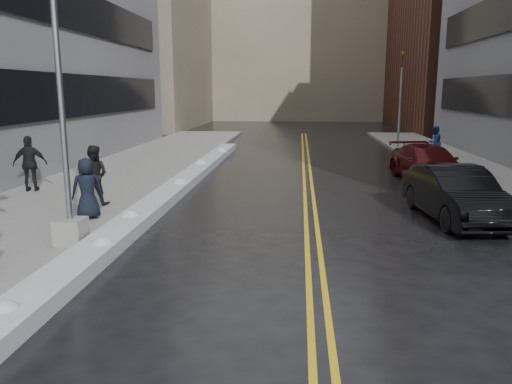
% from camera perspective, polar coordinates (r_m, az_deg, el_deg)
% --- Properties ---
extents(ground, '(160.00, 160.00, 0.00)m').
position_cam_1_polar(ground, '(10.04, -7.68, -10.52)').
color(ground, black).
rests_on(ground, ground).
extents(sidewalk_west, '(5.50, 50.00, 0.15)m').
position_cam_1_polar(sidewalk_west, '(20.95, -17.16, 0.93)').
color(sidewalk_west, gray).
rests_on(sidewalk_west, ground).
extents(sidewalk_east, '(4.00, 50.00, 0.15)m').
position_cam_1_polar(sidewalk_east, '(20.96, 26.97, 0.18)').
color(sidewalk_east, gray).
rests_on(sidewalk_east, ground).
extents(lane_line_left, '(0.12, 50.00, 0.01)m').
position_cam_1_polar(lane_line_left, '(19.44, 5.57, 0.39)').
color(lane_line_left, gold).
rests_on(lane_line_left, ground).
extents(lane_line_right, '(0.12, 50.00, 0.01)m').
position_cam_1_polar(lane_line_right, '(19.44, 6.46, 0.37)').
color(lane_line_right, gold).
rests_on(lane_line_right, ground).
extents(snow_ridge, '(0.90, 30.00, 0.34)m').
position_cam_1_polar(snow_ridge, '(18.03, -9.80, -0.07)').
color(snow_ridge, silver).
rests_on(snow_ridge, ground).
extents(building_west_far, '(14.00, 22.00, 18.00)m').
position_cam_1_polar(building_west_far, '(56.16, -13.93, 16.62)').
color(building_west_far, gray).
rests_on(building_west_far, ground).
extents(building_far, '(36.00, 16.00, 22.00)m').
position_cam_1_polar(building_far, '(69.45, 5.08, 17.53)').
color(building_far, gray).
rests_on(building_far, ground).
extents(lamppost, '(0.65, 0.65, 7.62)m').
position_cam_1_polar(lamppost, '(12.38, -21.07, 5.12)').
color(lamppost, gray).
rests_on(lamppost, sidewalk_west).
extents(fire_hydrant, '(0.26, 0.26, 0.73)m').
position_cam_1_polar(fire_hydrant, '(20.53, 24.51, 1.53)').
color(fire_hydrant, maroon).
rests_on(fire_hydrant, sidewalk_east).
extents(traffic_signal, '(0.16, 0.20, 6.00)m').
position_cam_1_polar(traffic_signal, '(33.68, 16.18, 10.53)').
color(traffic_signal, gray).
rests_on(traffic_signal, sidewalk_east).
extents(pedestrian_b, '(0.94, 0.74, 1.91)m').
position_cam_1_polar(pedestrian_b, '(16.67, -18.05, 1.84)').
color(pedestrian_b, black).
rests_on(pedestrian_b, sidewalk_west).
extents(pedestrian_c, '(1.02, 0.90, 1.75)m').
position_cam_1_polar(pedestrian_c, '(14.91, -18.74, 0.39)').
color(pedestrian_c, black).
rests_on(pedestrian_c, sidewalk_west).
extents(pedestrian_d, '(1.26, 0.77, 2.01)m').
position_cam_1_polar(pedestrian_d, '(19.76, -24.40, 2.97)').
color(pedestrian_d, black).
rests_on(pedestrian_d, sidewalk_west).
extents(pedestrian_east, '(1.07, 1.04, 1.74)m').
position_cam_1_polar(pedestrian_east, '(28.35, 19.73, 5.36)').
color(pedestrian_east, navy).
rests_on(pedestrian_east, sidewalk_east).
extents(car_black, '(2.21, 4.95, 1.58)m').
position_cam_1_polar(car_black, '(15.65, 21.85, -0.20)').
color(car_black, black).
rests_on(car_black, ground).
extents(car_maroon, '(2.78, 5.37, 1.49)m').
position_cam_1_polar(car_maroon, '(22.07, 19.07, 3.09)').
color(car_maroon, '#440B0D').
rests_on(car_maroon, ground).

